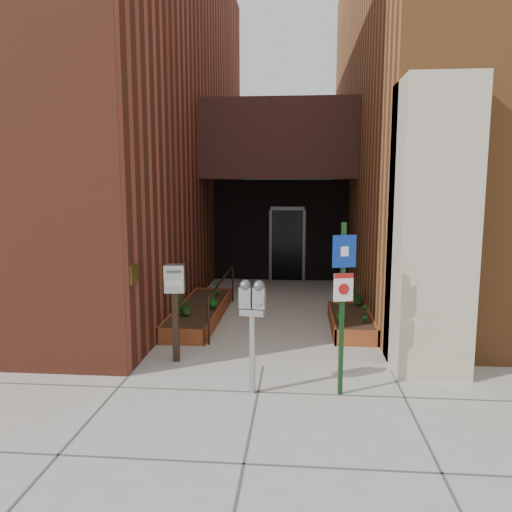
# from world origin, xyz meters

# --- Properties ---
(ground) EXTENTS (80.00, 80.00, 0.00)m
(ground) POSITION_xyz_m (0.00, 0.00, 0.00)
(ground) COLOR #9E9991
(ground) RESTS_ON ground
(architecture) EXTENTS (20.00, 14.60, 10.00)m
(architecture) POSITION_xyz_m (-0.18, 6.89, 4.98)
(architecture) COLOR brown
(architecture) RESTS_ON ground
(planter_left) EXTENTS (0.90, 3.60, 0.30)m
(planter_left) POSITION_xyz_m (-1.55, 2.70, 0.13)
(planter_left) COLOR brown
(planter_left) RESTS_ON ground
(planter_right) EXTENTS (0.80, 2.20, 0.30)m
(planter_right) POSITION_xyz_m (1.60, 2.20, 0.13)
(planter_right) COLOR brown
(planter_right) RESTS_ON ground
(handrail) EXTENTS (0.04, 3.34, 0.90)m
(handrail) POSITION_xyz_m (-1.05, 2.65, 0.75)
(handrail) COLOR black
(handrail) RESTS_ON ground
(parking_meter) EXTENTS (0.37, 0.19, 1.60)m
(parking_meter) POSITION_xyz_m (-0.07, -1.02, 1.24)
(parking_meter) COLOR gray
(parking_meter) RESTS_ON ground
(sign_post) EXTENTS (0.32, 0.12, 2.37)m
(sign_post) POSITION_xyz_m (1.14, -0.97, 1.46)
(sign_post) COLOR #153917
(sign_post) RESTS_ON ground
(payment_dropbox) EXTENTS (0.34, 0.28, 1.60)m
(payment_dropbox) POSITION_xyz_m (-1.43, 0.13, 1.15)
(payment_dropbox) COLOR black
(payment_dropbox) RESTS_ON ground
(shrub_left_a) EXTENTS (0.32, 0.32, 0.32)m
(shrub_left_a) POSITION_xyz_m (-1.66, 1.96, 0.46)
(shrub_left_a) COLOR #28631C
(shrub_left_a) RESTS_ON planter_left
(shrub_left_b) EXTENTS (0.29, 0.29, 0.40)m
(shrub_left_b) POSITION_xyz_m (-1.84, 1.96, 0.50)
(shrub_left_b) COLOR #205819
(shrub_left_b) RESTS_ON planter_left
(shrub_left_c) EXTENTS (0.28, 0.28, 0.36)m
(shrub_left_c) POSITION_xyz_m (-1.25, 2.55, 0.48)
(shrub_left_c) COLOR #1D621C
(shrub_left_c) RESTS_ON planter_left
(shrub_left_d) EXTENTS (0.27, 0.27, 0.36)m
(shrub_left_d) POSITION_xyz_m (-1.33, 3.70, 0.48)
(shrub_left_d) COLOR #1E5117
(shrub_left_d) RESTS_ON planter_left
(shrub_right_a) EXTENTS (0.27, 0.27, 0.35)m
(shrub_right_a) POSITION_xyz_m (1.35, 1.68, 0.47)
(shrub_right_a) COLOR #224F16
(shrub_right_a) RESTS_ON planter_right
(shrub_right_b) EXTENTS (0.21, 0.21, 0.34)m
(shrub_right_b) POSITION_xyz_m (1.81, 1.71, 0.47)
(shrub_right_b) COLOR #1C6321
(shrub_right_b) RESTS_ON planter_right
(shrub_right_c) EXTENTS (0.36, 0.36, 0.38)m
(shrub_right_c) POSITION_xyz_m (1.85, 3.10, 0.49)
(shrub_right_c) COLOR #1D5418
(shrub_right_c) RESTS_ON planter_right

